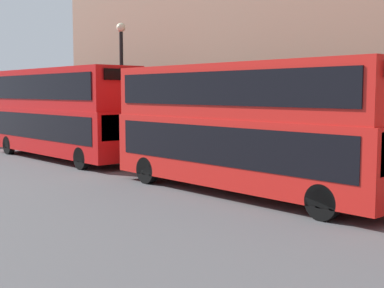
# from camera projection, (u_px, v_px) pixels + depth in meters

# --- Properties ---
(bus_second_in_queue) EXTENTS (2.59, 10.98, 4.34)m
(bus_second_in_queue) POSITION_uv_depth(u_px,v_px,m) (245.00, 123.00, 17.68)
(bus_second_in_queue) COLOR red
(bus_second_in_queue) RESTS_ON ground
(bus_third_in_queue) EXTENTS (2.59, 11.07, 4.57)m
(bus_third_in_queue) POSITION_uv_depth(u_px,v_px,m) (61.00, 110.00, 27.07)
(bus_third_in_queue) COLOR red
(bus_third_in_queue) RESTS_ON ground
(street_lamp) EXTENTS (0.44, 0.44, 6.73)m
(street_lamp) POSITION_uv_depth(u_px,v_px,m) (122.00, 77.00, 25.87)
(street_lamp) COLOR black
(street_lamp) RESTS_ON ground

